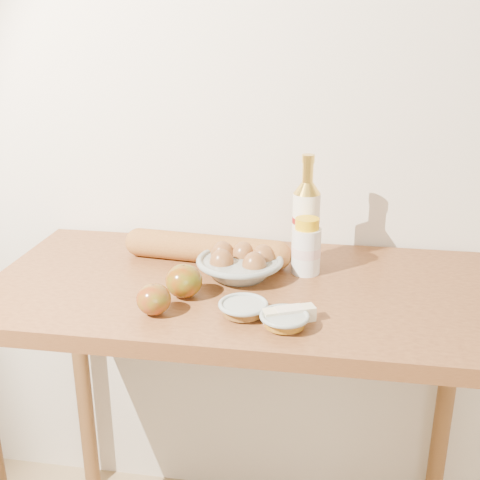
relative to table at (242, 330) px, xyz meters
name	(u,v)px	position (x,y,z in m)	size (l,w,h in m)	color
back_wall	(262,94)	(0.00, 0.33, 0.52)	(3.50, 0.02, 2.60)	silver
table	(242,330)	(0.00, 0.00, 0.00)	(1.20, 0.60, 0.90)	brown
bourbon_bottle	(306,220)	(0.14, 0.15, 0.24)	(0.09, 0.09, 0.28)	white
cream_bottle	(306,248)	(0.14, 0.09, 0.19)	(0.09, 0.09, 0.14)	white
egg_bowl	(240,264)	(-0.01, 0.04, 0.15)	(0.22, 0.22, 0.07)	gray
baguette	(206,248)	(-0.11, 0.12, 0.16)	(0.45, 0.12, 0.07)	#B07335
apple_redgreen_front	(154,299)	(-0.16, -0.18, 0.16)	(0.08, 0.08, 0.07)	#990811
apple_redgreen_right	(184,281)	(-0.12, -0.09, 0.16)	(0.11, 0.11, 0.08)	maroon
sugar_bowl	(243,308)	(0.03, -0.16, 0.14)	(0.14, 0.14, 0.03)	#96A39F
syrup_bowl	(284,320)	(0.12, -0.20, 0.14)	(0.13, 0.13, 0.03)	#919F9A
butter_stick	(289,315)	(0.13, -0.17, 0.14)	(0.11, 0.07, 0.03)	beige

